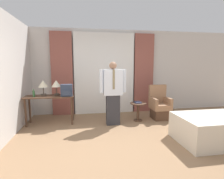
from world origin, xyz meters
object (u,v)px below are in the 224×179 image
at_px(table_lamp_left, 43,85).
at_px(bottle_near_edge, 34,94).
at_px(table_lamp_right, 56,84).
at_px(side_table, 138,109).
at_px(backpack, 67,90).
at_px(desk, 50,100).
at_px(armchair, 160,106).
at_px(book, 138,102).
at_px(person, 113,91).

relative_size(table_lamp_left, bottle_near_edge, 2.09).
relative_size(table_lamp_right, side_table, 0.79).
height_order(backpack, side_table, backpack).
xyz_separation_m(bottle_near_edge, backpack, (0.84, -0.06, 0.07)).
bearing_deg(desk, backpack, -15.09).
distance_m(backpack, armchair, 2.70).
bearing_deg(book, desk, 176.47).
height_order(armchair, book, armchair).
bearing_deg(bottle_near_edge, desk, 9.23).
distance_m(desk, bottle_near_edge, 0.44).
bearing_deg(bottle_near_edge, table_lamp_left, 36.44).
height_order(bottle_near_edge, side_table, bottle_near_edge).
relative_size(side_table, book, 2.29).
xyz_separation_m(table_lamp_left, armchair, (3.27, -0.17, -0.69)).
distance_m(table_lamp_left, table_lamp_right, 0.34).
relative_size(bottle_near_edge, person, 0.12).
distance_m(bottle_near_edge, backpack, 0.84).
relative_size(table_lamp_right, backpack, 1.31).
height_order(desk, table_lamp_right, table_lamp_right).
bearing_deg(armchair, book, -173.84).
relative_size(person, side_table, 3.21).
bearing_deg(desk, table_lamp_right, 29.38).
distance_m(table_lamp_right, bottle_near_edge, 0.61).
bearing_deg(desk, person, -12.11).
distance_m(backpack, book, 1.98).
bearing_deg(book, table_lamp_right, 173.79).
distance_m(table_lamp_left, bottle_near_edge, 0.34).
height_order(table_lamp_left, bottle_near_edge, table_lamp_left).
bearing_deg(table_lamp_left, person, -13.86).
relative_size(table_lamp_left, side_table, 0.79).
height_order(table_lamp_left, armchair, table_lamp_left).
bearing_deg(backpack, bottle_near_edge, 175.80).
bearing_deg(person, desk, 167.89).
height_order(person, book, person).
relative_size(armchair, book, 4.37).
xyz_separation_m(desk, armchair, (3.10, -0.07, -0.27)).
distance_m(table_lamp_left, backpack, 0.68).
bearing_deg(bottle_near_edge, table_lamp_right, 15.93).
bearing_deg(book, person, -164.51).
bearing_deg(person, book, 15.49).
distance_m(table_lamp_right, side_table, 2.36).
bearing_deg(table_lamp_right, table_lamp_left, 180.00).
xyz_separation_m(armchair, book, (-0.70, -0.08, 0.17)).
bearing_deg(desk, book, -3.53).
bearing_deg(bottle_near_edge, book, -1.78).
relative_size(table_lamp_left, table_lamp_right, 1.00).
relative_size(desk, armchair, 1.29).
bearing_deg(bottle_near_edge, side_table, -2.26).
bearing_deg(table_lamp_right, side_table, -6.77).
relative_size(table_lamp_right, bottle_near_edge, 2.09).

